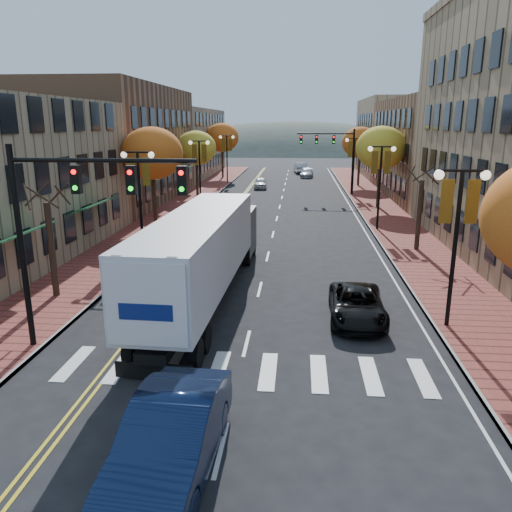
# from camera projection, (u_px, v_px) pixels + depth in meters

# --- Properties ---
(ground) EXTENTS (200.00, 200.00, 0.00)m
(ground) POSITION_uv_depth(u_px,v_px,m) (232.00, 404.00, 13.99)
(ground) COLOR black
(ground) RESTS_ON ground
(sidewalk_left) EXTENTS (4.00, 85.00, 0.15)m
(sidewalk_left) POSITION_uv_depth(u_px,v_px,m) (182.00, 207.00, 45.98)
(sidewalk_left) COLOR brown
(sidewalk_left) RESTS_ON ground
(sidewalk_right) EXTENTS (4.00, 85.00, 0.15)m
(sidewalk_right) POSITION_uv_depth(u_px,v_px,m) (380.00, 210.00, 44.50)
(sidewalk_right) COLOR brown
(sidewalk_right) RESTS_ON ground
(building_left_mid) EXTENTS (12.00, 24.00, 11.00)m
(building_left_mid) POSITION_uv_depth(u_px,v_px,m) (107.00, 145.00, 48.60)
(building_left_mid) COLOR brown
(building_left_mid) RESTS_ON ground
(building_left_far) EXTENTS (12.00, 26.00, 9.50)m
(building_left_far) POSITION_uv_depth(u_px,v_px,m) (171.00, 143.00, 72.85)
(building_left_far) COLOR #9E8966
(building_left_far) RESTS_ON ground
(building_right_mid) EXTENTS (15.00, 24.00, 10.00)m
(building_right_mid) POSITION_uv_depth(u_px,v_px,m) (462.00, 149.00, 51.58)
(building_right_mid) COLOR brown
(building_right_mid) RESTS_ON ground
(building_right_far) EXTENTS (15.00, 20.00, 11.00)m
(building_right_far) POSITION_uv_depth(u_px,v_px,m) (415.00, 138.00, 72.62)
(building_right_far) COLOR #9E8966
(building_right_far) RESTS_ON ground
(tree_left_a) EXTENTS (0.28, 0.28, 4.20)m
(tree_left_a) POSITION_uv_depth(u_px,v_px,m) (52.00, 250.00, 21.84)
(tree_left_a) COLOR #382619
(tree_left_a) RESTS_ON sidewalk_left
(tree_left_b) EXTENTS (4.48, 4.48, 7.21)m
(tree_left_b) POSITION_uv_depth(u_px,v_px,m) (152.00, 154.00, 36.41)
(tree_left_b) COLOR #382619
(tree_left_b) RESTS_ON sidewalk_left
(tree_left_c) EXTENTS (4.16, 4.16, 6.69)m
(tree_left_c) POSITION_uv_depth(u_px,v_px,m) (196.00, 148.00, 51.91)
(tree_left_c) COLOR #382619
(tree_left_c) RESTS_ON sidewalk_left
(tree_left_d) EXTENTS (4.61, 4.61, 7.42)m
(tree_left_d) POSITION_uv_depth(u_px,v_px,m) (222.00, 138.00, 69.09)
(tree_left_d) COLOR #382619
(tree_left_d) RESTS_ON sidewalk_left
(tree_right_b) EXTENTS (0.28, 0.28, 4.20)m
(tree_right_b) POSITION_uv_depth(u_px,v_px,m) (419.00, 215.00, 29.98)
(tree_right_b) COLOR #382619
(tree_right_b) RESTS_ON sidewalk_right
(tree_right_c) EXTENTS (4.48, 4.48, 7.21)m
(tree_right_c) POSITION_uv_depth(u_px,v_px,m) (381.00, 148.00, 44.55)
(tree_right_c) COLOR #382619
(tree_right_c) RESTS_ON sidewalk_right
(tree_right_d) EXTENTS (4.35, 4.35, 7.00)m
(tree_right_d) POSITION_uv_depth(u_px,v_px,m) (360.00, 143.00, 59.99)
(tree_right_d) COLOR #382619
(tree_right_d) RESTS_ON sidewalk_right
(lamp_left_b) EXTENTS (1.96, 0.36, 6.05)m
(lamp_left_b) POSITION_uv_depth(u_px,v_px,m) (139.00, 182.00, 28.89)
(lamp_left_b) COLOR black
(lamp_left_b) RESTS_ON ground
(lamp_left_c) EXTENTS (1.96, 0.36, 6.05)m
(lamp_left_c) POSITION_uv_depth(u_px,v_px,m) (199.00, 160.00, 46.21)
(lamp_left_c) COLOR black
(lamp_left_c) RESTS_ON ground
(lamp_left_d) EXTENTS (1.96, 0.36, 6.05)m
(lamp_left_d) POSITION_uv_depth(u_px,v_px,m) (227.00, 150.00, 63.53)
(lamp_left_d) COLOR black
(lamp_left_d) RESTS_ON ground
(lamp_right_a) EXTENTS (1.96, 0.36, 6.05)m
(lamp_right_a) POSITION_uv_depth(u_px,v_px,m) (458.00, 218.00, 18.03)
(lamp_right_a) COLOR black
(lamp_right_a) RESTS_ON ground
(lamp_right_b) EXTENTS (1.96, 0.36, 6.05)m
(lamp_right_b) POSITION_uv_depth(u_px,v_px,m) (381.00, 171.00, 35.35)
(lamp_right_b) COLOR black
(lamp_right_b) RESTS_ON ground
(lamp_right_c) EXTENTS (1.96, 0.36, 6.05)m
(lamp_right_c) POSITION_uv_depth(u_px,v_px,m) (354.00, 155.00, 52.67)
(lamp_right_c) COLOR black
(lamp_right_c) RESTS_ON ground
(traffic_mast_near) EXTENTS (6.10, 0.35, 7.00)m
(traffic_mast_near) POSITION_uv_depth(u_px,v_px,m) (74.00, 210.00, 16.04)
(traffic_mast_near) COLOR black
(traffic_mast_near) RESTS_ON ground
(traffic_mast_far) EXTENTS (6.10, 0.34, 7.00)m
(traffic_mast_far) POSITION_uv_depth(u_px,v_px,m) (335.00, 149.00, 52.67)
(traffic_mast_far) COLOR black
(traffic_mast_far) RESTS_ON ground
(semi_truck) EXTENTS (3.12, 16.14, 4.01)m
(semi_truck) POSITION_uv_depth(u_px,v_px,m) (206.00, 248.00, 21.80)
(semi_truck) COLOR black
(semi_truck) RESTS_ON ground
(navy_sedan) EXTENTS (2.05, 5.36, 1.74)m
(navy_sedan) POSITION_uv_depth(u_px,v_px,m) (171.00, 438.00, 11.06)
(navy_sedan) COLOR #0D1835
(navy_sedan) RESTS_ON ground
(black_suv) EXTENTS (2.27, 4.67, 1.28)m
(black_suv) POSITION_uv_depth(u_px,v_px,m) (357.00, 305.00, 19.82)
(black_suv) COLOR black
(black_suv) RESTS_ON ground
(car_far_white) EXTENTS (1.74, 3.84, 1.28)m
(car_far_white) POSITION_uv_depth(u_px,v_px,m) (260.00, 183.00, 59.56)
(car_far_white) COLOR silver
(car_far_white) RESTS_ON ground
(car_far_silver) EXTENTS (2.03, 4.31, 1.22)m
(car_far_silver) POSITION_uv_depth(u_px,v_px,m) (307.00, 173.00, 71.50)
(car_far_silver) COLOR #A8A7AF
(car_far_silver) RESTS_ON ground
(car_far_oncoming) EXTENTS (2.29, 5.07, 1.62)m
(car_far_oncoming) POSITION_uv_depth(u_px,v_px,m) (300.00, 168.00, 77.54)
(car_far_oncoming) COLOR #B8B7C0
(car_far_oncoming) RESTS_ON ground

